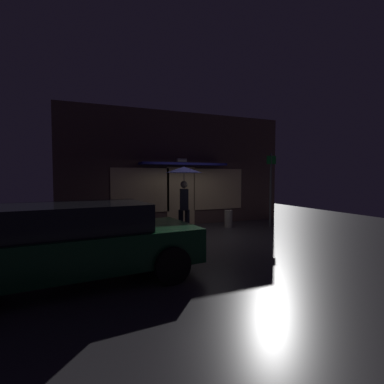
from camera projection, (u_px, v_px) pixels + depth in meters
name	position (u px, v px, depth m)	size (l,w,h in m)	color
ground_plane	(205.00, 236.00, 8.65)	(18.00, 18.00, 0.00)	#38353A
building_facade	(180.00, 170.00, 10.70)	(8.67, 1.00, 4.26)	brown
person_with_umbrella	(184.00, 181.00, 8.72)	(1.15, 1.15, 2.14)	black
parked_car	(75.00, 242.00, 4.86)	(4.41, 2.26, 1.36)	#0C3F1E
street_sign_post	(271.00, 185.00, 10.26)	(0.40, 0.07, 2.69)	#595B60
sidewalk_bollard	(228.00, 219.00, 10.19)	(0.28, 0.28, 0.62)	#B2A899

